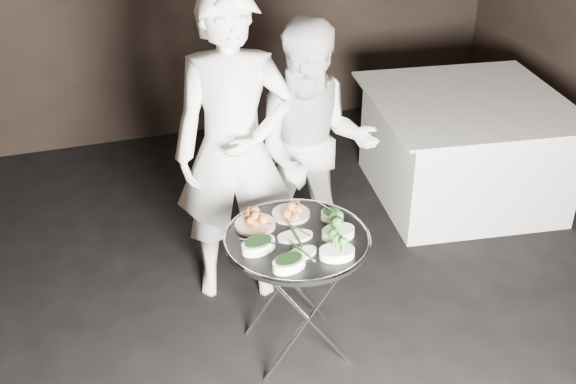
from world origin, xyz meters
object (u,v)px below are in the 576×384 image
object	(u,v)px
tray_stand	(296,290)
dining_table	(463,148)
waiter_left	(234,151)
waiter_right	(314,149)
serving_tray	(297,239)

from	to	relation	value
tray_stand	dining_table	world-z (taller)	dining_table
waiter_left	waiter_right	world-z (taller)	waiter_left
dining_table	waiter_right	bearing A→B (deg)	-161.93
tray_stand	serving_tray	distance (m)	0.33
waiter_left	waiter_right	distance (m)	0.58
tray_stand	waiter_left	size ratio (longest dim) A/B	0.38
waiter_left	waiter_right	xyz separation A→B (m)	(0.54, 0.14, -0.14)
tray_stand	waiter_left	bearing A→B (deg)	103.36
tray_stand	waiter_left	xyz separation A→B (m)	(-0.16, 0.67, 0.55)
tray_stand	dining_table	bearing A→B (deg)	35.72
waiter_right	serving_tray	bearing A→B (deg)	-98.48
tray_stand	waiter_right	distance (m)	0.99
serving_tray	dining_table	xyz separation A→B (m)	(1.75, 1.26, -0.35)
tray_stand	waiter_right	world-z (taller)	waiter_right
waiter_right	dining_table	distance (m)	1.50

